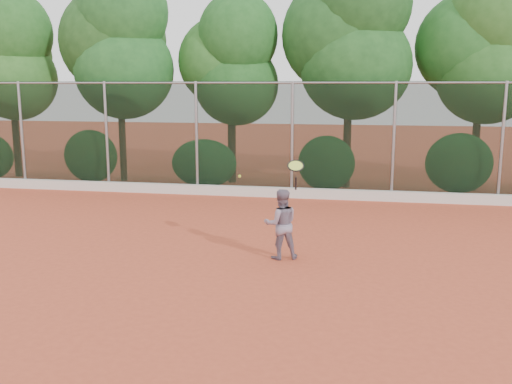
# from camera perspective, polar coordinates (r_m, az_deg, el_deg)

# --- Properties ---
(ground) EXTENTS (80.00, 80.00, 0.00)m
(ground) POSITION_cam_1_polar(r_m,az_deg,el_deg) (10.90, -0.97, -7.43)
(ground) COLOR #C14B2D
(ground) RESTS_ON ground
(concrete_curb) EXTENTS (24.00, 0.20, 0.30)m
(concrete_curb) POSITION_cam_1_polar(r_m,az_deg,el_deg) (17.40, 3.49, -0.07)
(concrete_curb) COLOR silver
(concrete_curb) RESTS_ON ground
(tennis_player) EXTENTS (0.81, 0.71, 1.39)m
(tennis_player) POSITION_cam_1_polar(r_m,az_deg,el_deg) (11.21, 2.52, -3.23)
(tennis_player) COLOR slate
(tennis_player) RESTS_ON ground
(chainlink_fence) EXTENTS (24.09, 0.09, 3.50)m
(chainlink_fence) POSITION_cam_1_polar(r_m,az_deg,el_deg) (17.35, 3.63, 5.59)
(chainlink_fence) COLOR black
(chainlink_fence) RESTS_ON ground
(foliage_backdrop) EXTENTS (23.70, 3.63, 7.55)m
(foliage_backdrop) POSITION_cam_1_polar(r_m,az_deg,el_deg) (19.34, 2.80, 13.66)
(foliage_backdrop) COLOR #3C2817
(foliage_backdrop) RESTS_ON ground
(tennis_racket) EXTENTS (0.35, 0.33, 0.60)m
(tennis_racket) POSITION_cam_1_polar(r_m,az_deg,el_deg) (10.85, 3.99, 2.44)
(tennis_racket) COLOR black
(tennis_racket) RESTS_ON ground
(tennis_ball_in_flight) EXTENTS (0.06, 0.06, 0.06)m
(tennis_ball_in_flight) POSITION_cam_1_polar(r_m,az_deg,el_deg) (11.30, -1.65, 1.59)
(tennis_ball_in_flight) COLOR #B8CA2E
(tennis_ball_in_flight) RESTS_ON ground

